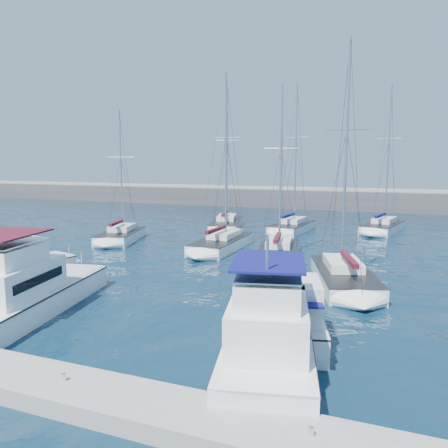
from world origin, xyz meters
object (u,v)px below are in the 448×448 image
(motor_yacht_port_inner, at_px, (20,292))
(motor_yacht_stbd_inner, at_px, (268,337))
(motor_yacht_stbd_outer, at_px, (295,319))
(sailboat_mid_c, at_px, (278,253))
(sailboat_back_c, at_px, (383,227))
(sailboat_back_b, at_px, (292,227))
(motor_yacht_port_outer, at_px, (23,265))
(sailboat_mid_d, at_px, (344,276))
(sailboat_mid_a, at_px, (121,236))
(sailboat_mid_b, at_px, (222,243))
(sailboat_back_a, at_px, (226,224))

(motor_yacht_port_inner, height_order, motor_yacht_stbd_inner, same)
(motor_yacht_port_inner, xyz_separation_m, motor_yacht_stbd_outer, (13.67, 1.72, -0.19))
(sailboat_mid_c, bearing_deg, sailboat_back_c, 57.63)
(motor_yacht_stbd_inner, bearing_deg, motor_yacht_port_inner, 162.46)
(sailboat_back_b, xyz_separation_m, sailboat_back_c, (9.38, 3.74, -0.00))
(sailboat_back_c, bearing_deg, motor_yacht_stbd_inner, -82.27)
(motor_yacht_port_outer, distance_m, motor_yacht_port_inner, 7.16)
(sailboat_mid_d, relative_size, sailboat_back_c, 0.94)
(motor_yacht_port_inner, bearing_deg, motor_yacht_stbd_inner, -15.26)
(sailboat_back_b, relative_size, sailboat_back_c, 1.01)
(motor_yacht_port_outer, bearing_deg, motor_yacht_port_inner, -31.28)
(motor_yacht_port_inner, bearing_deg, motor_yacht_stbd_outer, -3.63)
(motor_yacht_stbd_inner, relative_size, sailboat_back_c, 0.59)
(motor_yacht_port_outer, height_order, motor_yacht_stbd_outer, same)
(sailboat_mid_a, bearing_deg, sailboat_mid_b, -16.37)
(motor_yacht_port_outer, bearing_deg, motor_yacht_stbd_inner, -4.39)
(sailboat_mid_b, bearing_deg, sailboat_mid_d, -34.38)
(motor_yacht_port_inner, bearing_deg, sailboat_back_c, 53.77)
(sailboat_mid_a, height_order, sailboat_mid_d, sailboat_mid_d)
(motor_yacht_port_outer, relative_size, sailboat_mid_d, 0.41)
(motor_yacht_port_inner, bearing_deg, motor_yacht_port_outer, 123.74)
(sailboat_mid_c, bearing_deg, sailboat_mid_d, -54.85)
(sailboat_back_c, bearing_deg, motor_yacht_stbd_outer, -81.99)
(motor_yacht_stbd_inner, bearing_deg, sailboat_mid_d, 70.19)
(motor_yacht_port_outer, relative_size, motor_yacht_stbd_outer, 1.01)
(motor_yacht_port_outer, bearing_deg, sailboat_back_a, 94.05)
(sailboat_mid_d, height_order, sailboat_back_a, sailboat_back_a)
(sailboat_mid_d, bearing_deg, sailboat_back_a, 112.07)
(sailboat_mid_d, relative_size, sailboat_back_a, 0.95)
(motor_yacht_port_outer, bearing_deg, sailboat_back_b, 79.04)
(motor_yacht_stbd_inner, relative_size, sailboat_mid_d, 0.62)
(motor_yacht_stbd_outer, height_order, sailboat_mid_a, sailboat_mid_a)
(motor_yacht_port_inner, bearing_deg, sailboat_back_a, 80.10)
(sailboat_mid_b, height_order, sailboat_back_a, sailboat_back_a)
(motor_yacht_port_inner, distance_m, sailboat_back_a, 30.55)
(sailboat_mid_d, relative_size, sailboat_back_b, 0.93)
(sailboat_mid_a, bearing_deg, sailboat_back_b, 23.12)
(motor_yacht_stbd_inner, height_order, sailboat_mid_c, sailboat_mid_c)
(motor_yacht_port_outer, distance_m, motor_yacht_stbd_outer, 18.99)
(motor_yacht_stbd_outer, height_order, sailboat_back_b, sailboat_back_b)
(sailboat_mid_d, xyz_separation_m, sailboat_back_a, (-15.21, 19.12, 0.01))
(sailboat_mid_b, bearing_deg, motor_yacht_stbd_inner, -63.73)
(motor_yacht_stbd_outer, relative_size, sailboat_back_a, 0.39)
(motor_yacht_stbd_outer, bearing_deg, sailboat_mid_d, 68.99)
(sailboat_mid_c, relative_size, sailboat_back_c, 0.85)
(sailboat_back_b, bearing_deg, sailboat_back_c, 28.54)
(sailboat_mid_c, relative_size, sailboat_back_a, 0.86)
(sailboat_mid_a, distance_m, sailboat_back_a, 13.05)
(sailboat_mid_c, bearing_deg, motor_yacht_port_inner, -127.52)
(sailboat_back_a, distance_m, sailboat_back_b, 7.62)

